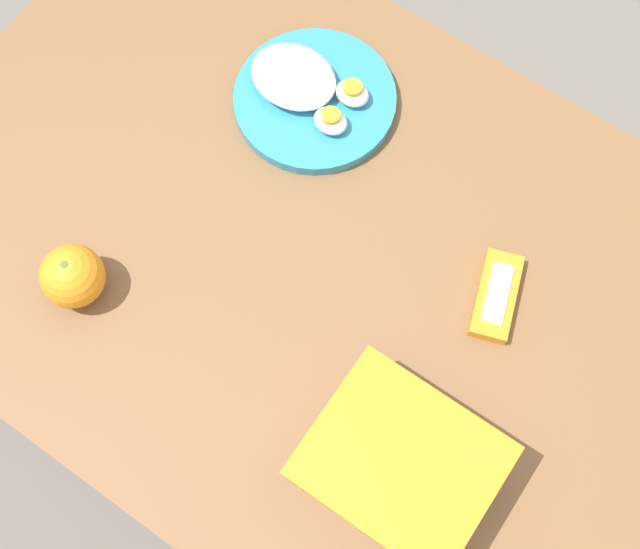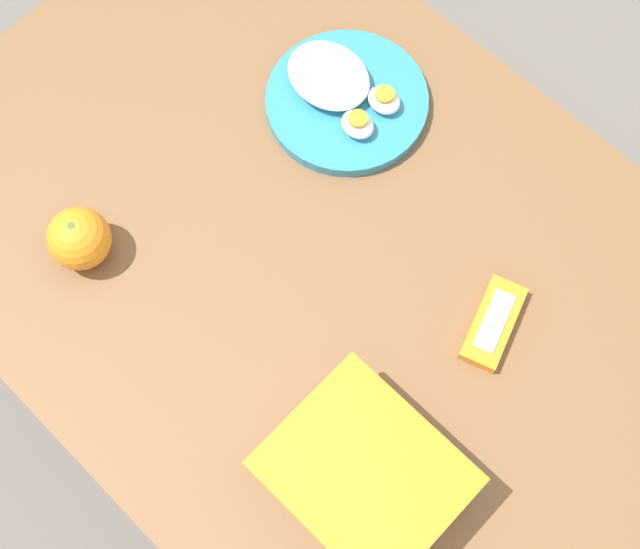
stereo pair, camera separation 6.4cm
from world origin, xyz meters
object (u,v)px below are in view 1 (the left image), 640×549
at_px(orange_fruit, 73,276).
at_px(rice_plate, 311,94).
at_px(food_container, 399,467).
at_px(candy_bar, 496,296).

relative_size(orange_fruit, rice_plate, 0.36).
distance_m(food_container, orange_fruit, 0.45).
xyz_separation_m(food_container, orange_fruit, (0.45, 0.03, 0.00)).
bearing_deg(orange_fruit, candy_bar, -146.99).
bearing_deg(candy_bar, food_container, 93.41).
relative_size(food_container, orange_fruit, 2.55).
bearing_deg(food_container, rice_plate, -43.93).
distance_m(orange_fruit, candy_bar, 0.52).
relative_size(rice_plate, candy_bar, 1.79).
relative_size(food_container, rice_plate, 0.92).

